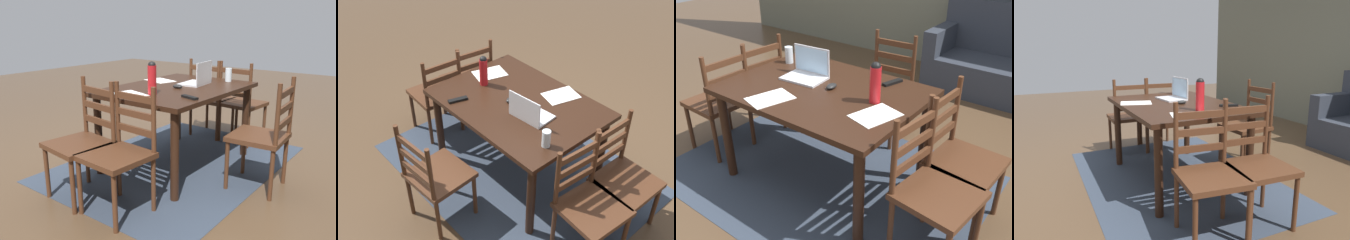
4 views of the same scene
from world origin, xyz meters
TOP-DOWN VIEW (x-y plane):
  - ground_plane at (0.00, 0.00)m, footprint 14.00×14.00m
  - area_rug at (0.00, 0.00)m, footprint 2.43×1.77m
  - dining_table at (0.00, 0.00)m, footprint 1.41×1.02m
  - chair_right_near at (1.00, -0.20)m, footprint 0.49×0.49m
  - chair_left_far at (-1.00, 0.20)m, footprint 0.48×0.48m
  - chair_right_far at (1.00, 0.21)m, footprint 0.47×0.47m
  - chair_left_near at (-1.00, -0.21)m, footprint 0.45×0.45m
  - chair_far_head at (-0.00, 0.88)m, footprint 0.47×0.47m
  - laptop at (-0.23, 0.09)m, footprint 0.34×0.25m
  - water_bottle at (0.42, 0.04)m, footprint 0.07×0.07m
  - drinking_glass at (-0.57, 0.24)m, footprint 0.07×0.07m
  - computer_mouse at (0.05, 0.04)m, footprint 0.07×0.10m
  - tv_remote at (0.35, 0.38)m, footprint 0.09×0.18m
  - paper_stack_left at (0.53, -0.12)m, footprint 0.28×0.34m
  - paper_stack_right at (-0.18, -0.35)m, footprint 0.28×0.34m

SIDE VIEW (x-z plane):
  - ground_plane at x=0.00m, z-range 0.00..0.00m
  - area_rug at x=0.00m, z-range 0.00..0.01m
  - chair_right_near at x=1.00m, z-range -0.01..0.94m
  - chair_left_far at x=-1.00m, z-range -0.01..0.94m
  - chair_right_far at x=1.00m, z-range -0.01..0.94m
  - chair_left_near at x=-1.00m, z-range -0.01..0.94m
  - chair_far_head at x=0.00m, z-range -0.01..0.94m
  - dining_table at x=0.00m, z-range 0.29..1.07m
  - paper_stack_left at x=0.53m, z-range 0.78..0.78m
  - paper_stack_right at x=-0.18m, z-range 0.78..0.78m
  - tv_remote at x=0.35m, z-range 0.78..0.80m
  - computer_mouse at x=0.05m, z-range 0.78..0.81m
  - laptop at x=-0.23m, z-range 0.72..0.95m
  - drinking_glass at x=-0.57m, z-range 0.78..0.92m
  - water_bottle at x=0.42m, z-range 0.79..1.07m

